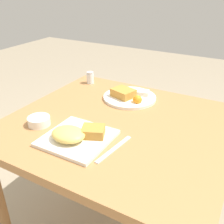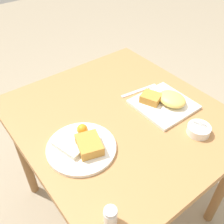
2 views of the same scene
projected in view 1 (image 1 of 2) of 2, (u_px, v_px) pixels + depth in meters
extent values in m
cube|color=#B27A47|center=(118.00, 126.00, 1.13)|extent=(0.93, 0.86, 0.04)
cylinder|color=olive|center=(1.00, 209.00, 1.19)|extent=(0.05, 0.05, 0.70)
cylinder|color=olive|center=(90.00, 134.00, 1.76)|extent=(0.05, 0.05, 0.70)
cylinder|color=olive|center=(216.00, 173.00, 1.41)|extent=(0.05, 0.05, 0.70)
cube|color=white|center=(78.00, 138.00, 1.00)|extent=(0.24, 0.24, 0.01)
ellipsoid|color=#EAC660|center=(68.00, 134.00, 0.97)|extent=(0.13, 0.11, 0.04)
cube|color=#C68938|center=(93.00, 131.00, 0.99)|extent=(0.11, 0.10, 0.04)
cylinder|color=white|center=(130.00, 97.00, 1.33)|extent=(0.27, 0.27, 0.01)
cube|color=#C68938|center=(123.00, 93.00, 1.32)|extent=(0.13, 0.11, 0.04)
cube|color=beige|center=(137.00, 92.00, 1.35)|extent=(0.13, 0.08, 0.02)
sphere|color=orange|center=(137.00, 100.00, 1.26)|extent=(0.04, 0.04, 0.04)
cylinder|color=white|center=(39.00, 121.00, 1.10)|extent=(0.09, 0.09, 0.04)
cylinder|color=#D1B775|center=(39.00, 118.00, 1.09)|extent=(0.08, 0.08, 0.00)
cylinder|color=white|center=(90.00, 79.00, 1.52)|extent=(0.04, 0.04, 0.06)
cylinder|color=white|center=(90.00, 81.00, 1.53)|extent=(0.03, 0.03, 0.03)
cylinder|color=silver|center=(90.00, 73.00, 1.50)|extent=(0.04, 0.04, 0.01)
cube|color=silver|center=(114.00, 149.00, 0.94)|extent=(0.04, 0.20, 0.00)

